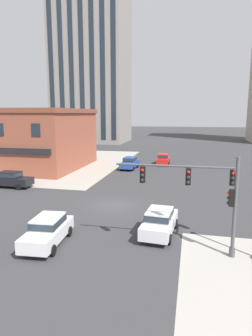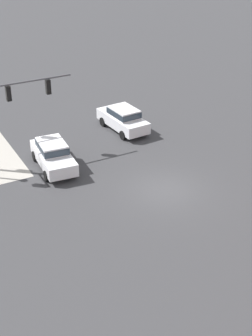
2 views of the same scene
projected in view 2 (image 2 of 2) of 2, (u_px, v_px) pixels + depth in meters
name	position (u px, v px, depth m)	size (l,w,h in m)	color
ground_plane	(165.00, 190.00, 28.51)	(320.00, 320.00, 0.00)	#38383A
car_cross_eastbound	(53.00, 154.00, 30.44)	(2.16, 4.53, 1.68)	silver
car_cross_westbound	(123.00, 118.00, 35.29)	(2.12, 4.51, 1.68)	silver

